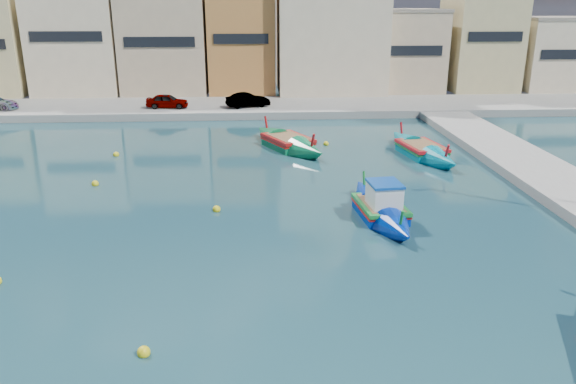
# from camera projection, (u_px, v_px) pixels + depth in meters

# --- Properties ---
(ground) EXTENTS (160.00, 160.00, 0.00)m
(ground) POSITION_uv_depth(u_px,v_px,m) (176.00, 295.00, 18.15)
(ground) COLOR #132F39
(ground) RESTS_ON ground
(north_quay) EXTENTS (80.00, 8.00, 0.60)m
(north_quay) POSITION_uv_depth(u_px,v_px,m) (224.00, 108.00, 48.28)
(north_quay) COLOR gray
(north_quay) RESTS_ON ground
(north_townhouses) EXTENTS (83.20, 7.87, 10.19)m
(north_townhouses) POSITION_uv_depth(u_px,v_px,m) (295.00, 45.00, 54.09)
(north_townhouses) COLOR tan
(north_townhouses) RESTS_ON ground
(church_block) EXTENTS (10.00, 10.00, 19.10)m
(church_block) POSITION_uv_depth(u_px,v_px,m) (329.00, 8.00, 53.78)
(church_block) COLOR beige
(church_block) RESTS_ON ground
(parked_cars) EXTENTS (24.82, 2.23, 1.20)m
(parked_cars) POSITION_uv_depth(u_px,v_px,m) (114.00, 101.00, 46.08)
(parked_cars) COLOR #4C1919
(parked_cars) RESTS_ON north_quay
(luzzu_blue_cabin) EXTENTS (2.47, 7.48, 2.60)m
(luzzu_blue_cabin) POSITION_uv_depth(u_px,v_px,m) (380.00, 210.00, 24.65)
(luzzu_blue_cabin) COLOR #0029A5
(luzzu_blue_cabin) RESTS_ON ground
(luzzu_cyan_mid) EXTENTS (3.47, 8.76, 2.53)m
(luzzu_cyan_mid) POSITION_uv_depth(u_px,v_px,m) (421.00, 151.00, 34.47)
(luzzu_cyan_mid) COLOR #008299
(luzzu_cyan_mid) RESTS_ON ground
(luzzu_green) EXTENTS (5.68, 8.57, 2.67)m
(luzzu_green) POSITION_uv_depth(u_px,v_px,m) (288.00, 144.00, 36.19)
(luzzu_green) COLOR #0B7344
(luzzu_green) RESTS_ON ground
(mooring_buoys) EXTENTS (23.47, 23.13, 0.36)m
(mooring_buoys) POSITION_uv_depth(u_px,v_px,m) (221.00, 204.00, 26.01)
(mooring_buoys) COLOR yellow
(mooring_buoys) RESTS_ON ground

